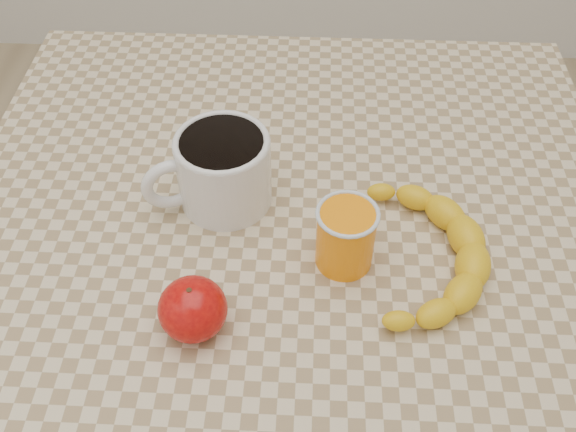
{
  "coord_description": "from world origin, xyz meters",
  "views": [
    {
      "loc": [
        0.02,
        -0.49,
        1.31
      ],
      "look_at": [
        0.0,
        0.0,
        0.77
      ],
      "focal_mm": 40.0,
      "sensor_mm": 36.0,
      "label": 1
    }
  ],
  "objects_px": {
    "apple": "(193,309)",
    "banana": "(424,253)",
    "table": "(288,272)",
    "orange_juice_glass": "(346,236)",
    "coffee_mug": "(221,168)"
  },
  "relations": [
    {
      "from": "table",
      "to": "apple",
      "type": "relative_size",
      "value": 9.78
    },
    {
      "from": "coffee_mug",
      "to": "table",
      "type": "bearing_deg",
      "value": -28.5
    },
    {
      "from": "orange_juice_glass",
      "to": "banana",
      "type": "distance_m",
      "value": 0.09
    },
    {
      "from": "coffee_mug",
      "to": "orange_juice_glass",
      "type": "xyz_separation_m",
      "value": [
        0.14,
        -0.09,
        -0.01
      ]
    },
    {
      "from": "coffee_mug",
      "to": "apple",
      "type": "xyz_separation_m",
      "value": [
        -0.01,
        -0.18,
        -0.02
      ]
    },
    {
      "from": "coffee_mug",
      "to": "orange_juice_glass",
      "type": "height_order",
      "value": "coffee_mug"
    },
    {
      "from": "table",
      "to": "banana",
      "type": "relative_size",
      "value": 3.09
    },
    {
      "from": "apple",
      "to": "banana",
      "type": "height_order",
      "value": "apple"
    },
    {
      "from": "coffee_mug",
      "to": "apple",
      "type": "height_order",
      "value": "coffee_mug"
    },
    {
      "from": "banana",
      "to": "orange_juice_glass",
      "type": "bearing_deg",
      "value": -173.76
    },
    {
      "from": "coffee_mug",
      "to": "orange_juice_glass",
      "type": "distance_m",
      "value": 0.17
    },
    {
      "from": "apple",
      "to": "orange_juice_glass",
      "type": "bearing_deg",
      "value": 31.88
    },
    {
      "from": "orange_juice_glass",
      "to": "banana",
      "type": "height_order",
      "value": "orange_juice_glass"
    },
    {
      "from": "table",
      "to": "apple",
      "type": "height_order",
      "value": "apple"
    },
    {
      "from": "coffee_mug",
      "to": "banana",
      "type": "distance_m",
      "value": 0.25
    }
  ]
}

